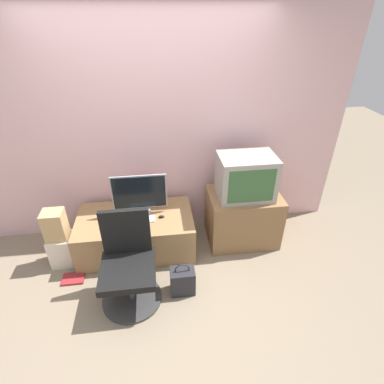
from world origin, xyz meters
name	(u,v)px	position (x,y,z in m)	size (l,w,h in m)	color
ground_plane	(166,306)	(0.00, 0.00, 0.00)	(12.00, 12.00, 0.00)	#7F705B
wall_back	(154,129)	(0.00, 1.32, 1.30)	(4.40, 0.05, 2.60)	beige
desk	(136,233)	(-0.29, 0.88, 0.22)	(1.29, 0.72, 0.45)	#937047
side_stand	(242,217)	(0.97, 0.89, 0.32)	(0.81, 0.58, 0.63)	olive
main_monitor	(139,195)	(-0.21, 0.95, 0.69)	(0.60, 0.21, 0.48)	#B2B2B7
keyboard	(141,220)	(-0.21, 0.81, 0.45)	(0.29, 0.12, 0.01)	silver
mouse	(161,217)	(0.01, 0.83, 0.46)	(0.07, 0.04, 0.03)	black
crt_tv	(246,177)	(0.95, 0.87, 0.88)	(0.60, 0.42, 0.49)	gray
office_chair	(128,267)	(-0.33, 0.19, 0.37)	(0.58, 0.58, 0.91)	#333333
cardboard_box_lower	(62,249)	(-1.10, 0.75, 0.18)	(0.24, 0.25, 0.35)	beige
cardboard_box_upper	(54,225)	(-1.10, 0.75, 0.52)	(0.21, 0.20, 0.32)	tan
handbag	(182,281)	(0.17, 0.17, 0.14)	(0.24, 0.17, 0.37)	#232328
book	(73,279)	(-0.96, 0.46, 0.01)	(0.22, 0.16, 0.02)	maroon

